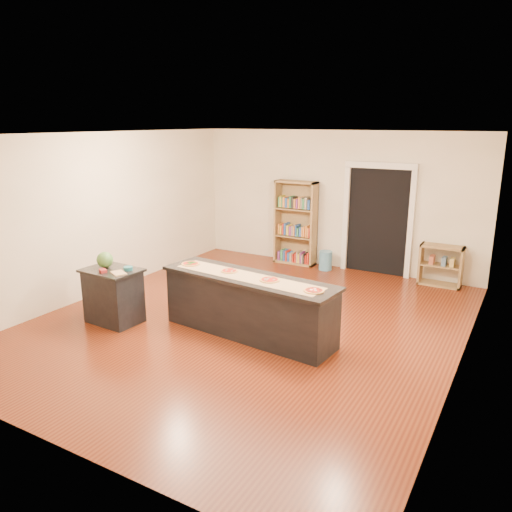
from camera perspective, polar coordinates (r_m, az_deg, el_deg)
The scene contains 16 objects.
room at distance 7.28m, azimuth -0.78°, elevation 2.68°, with size 6.00×7.00×2.80m.
doorway at distance 10.12m, azimuth 13.77°, elevation 4.67°, with size 1.40×0.09×2.21m.
kitchen_island at distance 7.12m, azimuth -0.86°, elevation -5.67°, with size 2.66×0.72×0.88m.
side_counter at distance 7.87m, azimuth -15.97°, elevation -4.36°, with size 0.84×0.62×0.84m.
bookshelf at distance 10.60m, azimuth 4.54°, elevation 3.79°, with size 0.89×0.31×1.77m, color #977949.
low_shelf at distance 9.86m, azimuth 20.36°, elevation -1.02°, with size 0.76×0.33×0.76m, color #977949.
waste_bin at distance 10.36m, azimuth 7.95°, elevation -0.51°, with size 0.27×0.27×0.39m, color teal.
kraft_paper at distance 6.95m, azimuth -1.02°, elevation -2.38°, with size 2.31×0.42×0.00m, color #9A734F.
watermelon at distance 7.83m, azimuth -16.89°, elevation -0.43°, with size 0.24×0.24×0.24m, color #144214.
cutting_board at distance 7.50m, azimuth -15.44°, elevation -1.89°, with size 0.26×0.17×0.02m, color tan.
package_red at distance 7.63m, azimuth -17.09°, elevation -1.63°, with size 0.12×0.09×0.04m, color maroon.
package_teal at distance 7.63m, azimuth -14.41°, elevation -1.38°, with size 0.14×0.14×0.05m, color #195966.
pizza_a at distance 7.60m, azimuth -7.50°, elevation -0.88°, with size 0.28×0.28×0.02m.
pizza_b at distance 7.19m, azimuth -3.07°, elevation -1.70°, with size 0.24×0.24×0.02m.
pizza_c at distance 6.78m, azimuth 1.56°, elevation -2.74°, with size 0.29×0.29×0.02m.
pizza_d at distance 6.41m, azimuth 6.64°, elevation -3.94°, with size 0.26×0.26×0.02m.
Camera 1 is at (3.61, -6.12, 2.99)m, focal length 35.00 mm.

